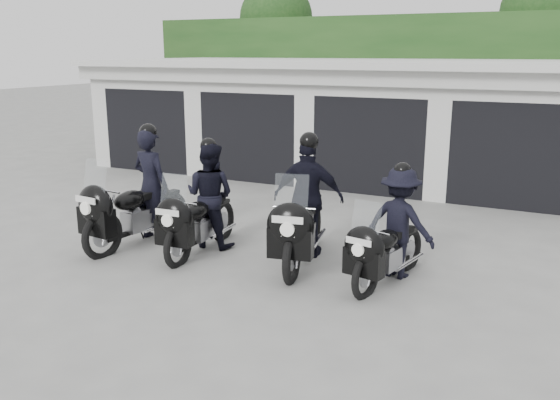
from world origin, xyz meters
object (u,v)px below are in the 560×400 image
at_px(police_bike_c, 306,206).
at_px(police_bike_d, 395,230).
at_px(police_bike_b, 204,203).
at_px(police_bike_a, 137,196).

height_order(police_bike_c, police_bike_d, police_bike_c).
xyz_separation_m(police_bike_b, police_bike_c, (1.69, 0.25, 0.07)).
bearing_deg(police_bike_b, police_bike_c, 5.34).
height_order(police_bike_a, police_bike_c, police_bike_a).
relative_size(police_bike_a, police_bike_b, 1.10).
xyz_separation_m(police_bike_a, police_bike_b, (1.18, 0.23, -0.03)).
relative_size(police_bike_a, police_bike_d, 1.20).
bearing_deg(police_bike_d, police_bike_a, -164.68).
distance_m(police_bike_a, police_bike_c, 2.91).
height_order(police_bike_b, police_bike_d, police_bike_b).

